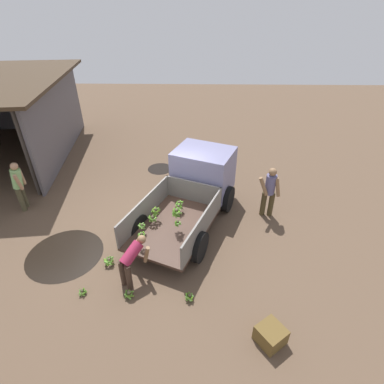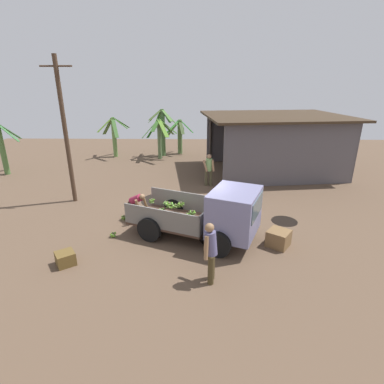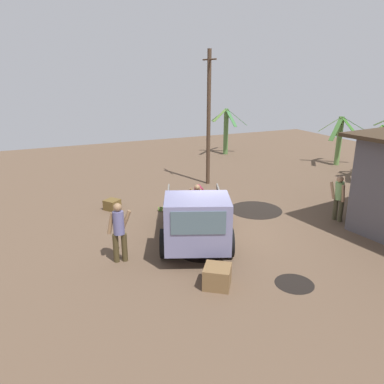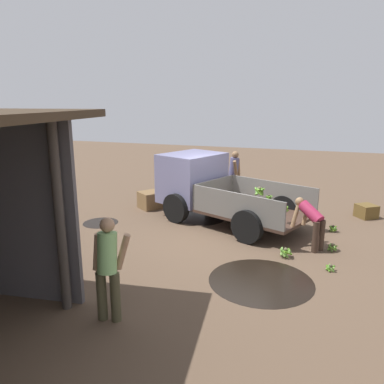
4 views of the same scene
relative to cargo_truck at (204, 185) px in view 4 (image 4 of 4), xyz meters
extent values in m
plane|color=brown|center=(-0.97, 1.06, -0.99)|extent=(36.00, 36.00, 0.00)
cylinder|color=black|center=(-2.32, 3.64, -0.99)|extent=(2.06, 2.06, 0.01)
cylinder|color=black|center=(0.01, 0.17, -0.99)|extent=(1.46, 1.46, 0.01)
cylinder|color=black|center=(2.63, 1.57, -0.99)|extent=(1.01, 1.01, 0.01)
cube|color=#402C22|center=(-1.64, 0.67, -0.53)|extent=(3.29, 2.77, 0.08)
cube|color=slate|center=(-1.30, 1.50, -0.14)|extent=(2.61, 1.11, 0.70)
cube|color=slate|center=(-1.98, -0.16, -0.14)|extent=(2.61, 1.11, 0.70)
cube|color=slate|center=(-0.37, 0.15, -0.14)|extent=(0.75, 1.73, 0.70)
cube|color=slate|center=(0.42, -0.18, 0.16)|extent=(2.01, 2.22, 1.46)
cube|color=#4C606B|center=(1.10, -0.45, 0.45)|extent=(0.58, 1.35, 0.64)
cylinder|color=black|center=(0.59, 0.79, -0.57)|extent=(0.87, 0.53, 0.85)
cylinder|color=black|center=(-0.14, -0.98, -0.57)|extent=(0.87, 0.53, 0.85)
cylinder|color=black|center=(-1.67, 1.72, -0.57)|extent=(0.87, 0.53, 0.85)
cylinder|color=black|center=(-2.39, -0.05, -0.57)|extent=(0.87, 0.53, 0.85)
sphere|color=#4C4531|center=(-1.39, 1.20, -0.10)|extent=(0.07, 0.07, 0.07)
cylinder|color=#5B8A1E|center=(-1.41, 1.12, -0.15)|extent=(0.20, 0.09, 0.14)
cylinder|color=#4F7C2C|center=(-1.33, 1.14, -0.15)|extent=(0.17, 0.18, 0.13)
cylinder|color=olive|center=(-1.31, 1.20, -0.15)|extent=(0.04, 0.20, 0.14)
cylinder|color=#619C23|center=(-1.34, 1.26, -0.15)|extent=(0.18, 0.16, 0.13)
cylinder|color=olive|center=(-1.41, 1.26, -0.18)|extent=(0.17, 0.10, 0.18)
cylinder|color=#588326|center=(-1.45, 1.23, -0.17)|extent=(0.13, 0.18, 0.16)
cylinder|color=#5F9030|center=(-1.45, 1.17, -0.18)|extent=(0.11, 0.17, 0.18)
sphere|color=brown|center=(-1.75, 0.57, 0.15)|extent=(0.09, 0.09, 0.09)
cylinder|color=#729E42|center=(-1.80, 0.50, 0.08)|extent=(0.22, 0.17, 0.17)
cylinder|color=#5E9E21|center=(-1.74, 0.51, 0.06)|extent=(0.19, 0.08, 0.21)
cylinder|color=olive|center=(-1.69, 0.55, 0.06)|extent=(0.12, 0.20, 0.21)
cylinder|color=#5D9737|center=(-1.68, 0.61, 0.08)|extent=(0.14, 0.22, 0.18)
cylinder|color=#68AC2E|center=(-1.74, 0.65, 0.07)|extent=(0.21, 0.08, 0.20)
cylinder|color=olive|center=(-1.80, 0.62, 0.06)|extent=(0.17, 0.17, 0.21)
cylinder|color=#41731E|center=(-1.83, 0.57, 0.07)|extent=(0.06, 0.21, 0.20)
sphere|color=brown|center=(-1.59, 1.27, -0.21)|extent=(0.08, 0.08, 0.08)
cylinder|color=#558525|center=(-1.51, 1.26, -0.26)|extent=(0.05, 0.20, 0.11)
cylinder|color=olive|center=(-1.54, 1.30, -0.28)|extent=(0.12, 0.16, 0.16)
cylinder|color=#528623|center=(-1.60, 1.34, -0.27)|extent=(0.19, 0.06, 0.13)
cylinder|color=#4C7C21|center=(-1.66, 1.32, -0.26)|extent=(0.15, 0.17, 0.12)
cylinder|color=#649F37|center=(-1.66, 1.24, -0.27)|extent=(0.10, 0.19, 0.14)
cylinder|color=#5C8039|center=(-1.62, 1.19, -0.25)|extent=(0.20, 0.10, 0.10)
cylinder|color=#649536|center=(-1.57, 1.19, -0.25)|extent=(0.20, 0.10, 0.10)
sphere|color=#423B2B|center=(-2.01, 0.53, -0.04)|extent=(0.07, 0.07, 0.07)
cylinder|color=#6D9B40|center=(-1.97, 0.56, -0.10)|extent=(0.11, 0.13, 0.13)
cylinder|color=#5EA327|center=(-2.01, 0.57, -0.10)|extent=(0.13, 0.05, 0.14)
cylinder|color=#3C7317|center=(-2.05, 0.55, -0.10)|extent=(0.10, 0.13, 0.13)
cylinder|color=#73AC4A|center=(-2.05, 0.49, -0.08)|extent=(0.13, 0.14, 0.10)
cylinder|color=#5A8529|center=(-2.00, 0.47, -0.08)|extent=(0.15, 0.06, 0.10)
cylinder|color=#75AB49|center=(-1.97, 0.51, -0.11)|extent=(0.10, 0.13, 0.14)
sphere|color=#49422F|center=(-2.51, 1.40, -0.05)|extent=(0.08, 0.08, 0.08)
cylinder|color=#4E831D|center=(-2.56, 1.39, -0.12)|extent=(0.08, 0.16, 0.14)
cylinder|color=#6FA23F|center=(-2.54, 1.36, -0.12)|extent=(0.14, 0.11, 0.16)
cylinder|color=#75AF49|center=(-2.49, 1.36, -0.12)|extent=(0.15, 0.09, 0.15)
cylinder|color=#6F9E37|center=(-2.46, 1.39, -0.12)|extent=(0.08, 0.15, 0.15)
cylinder|color=#529E1F|center=(-2.44, 1.43, -0.09)|extent=(0.10, 0.18, 0.10)
cylinder|color=#67A836|center=(-2.48, 1.46, -0.10)|extent=(0.17, 0.11, 0.12)
cylinder|color=#71A944|center=(-2.53, 1.46, -0.11)|extent=(0.16, 0.09, 0.14)
cylinder|color=#70A732|center=(-2.56, 1.44, -0.11)|extent=(0.12, 0.16, 0.13)
sphere|color=brown|center=(-1.06, 0.56, -0.22)|extent=(0.08, 0.08, 0.08)
cylinder|color=#567933|center=(-1.10, 0.51, -0.27)|extent=(0.16, 0.15, 0.13)
cylinder|color=#4F9321|center=(-1.03, 0.52, -0.29)|extent=(0.15, 0.10, 0.17)
cylinder|color=#547E35|center=(-1.00, 0.57, -0.29)|extent=(0.07, 0.16, 0.16)
cylinder|color=#5C8B3B|center=(-1.05, 0.64, -0.26)|extent=(0.19, 0.04, 0.12)
cylinder|color=#5A8B22|center=(-1.11, 0.60, -0.28)|extent=(0.12, 0.16, 0.15)
sphere|color=brown|center=(-1.98, 1.50, -0.19)|extent=(0.07, 0.07, 0.07)
cylinder|color=#75AE4B|center=(-1.92, 1.53, -0.23)|extent=(0.11, 0.17, 0.10)
cylinder|color=#57872A|center=(-1.98, 1.56, -0.23)|extent=(0.16, 0.04, 0.12)
cylinder|color=#6DA43F|center=(-2.03, 1.54, -0.22)|extent=(0.13, 0.16, 0.09)
cylinder|color=#679E41|center=(-2.02, 1.48, -0.25)|extent=(0.10, 0.14, 0.15)
cylinder|color=#579132|center=(-1.98, 1.44, -0.24)|extent=(0.15, 0.05, 0.13)
cylinder|color=#70B043|center=(-1.94, 1.47, -0.25)|extent=(0.11, 0.14, 0.14)
sphere|color=brown|center=(-0.96, 0.55, -0.15)|extent=(0.09, 0.09, 0.09)
cylinder|color=#65AF35|center=(-0.99, 0.52, -0.23)|extent=(0.15, 0.14, 0.19)
cylinder|color=#557935|center=(-0.95, 0.48, -0.21)|extent=(0.20, 0.07, 0.15)
cylinder|color=#64A730|center=(-0.88, 0.52, -0.20)|extent=(0.12, 0.20, 0.13)
cylinder|color=#6EB036|center=(-0.89, 0.58, -0.21)|extent=(0.12, 0.19, 0.15)
cylinder|color=#538224|center=(-0.93, 0.61, -0.23)|extent=(0.18, 0.11, 0.18)
cylinder|color=#66B130|center=(-0.99, 0.60, -0.23)|extent=(0.16, 0.12, 0.19)
cylinder|color=#58992C|center=(-1.02, 0.56, -0.22)|extent=(0.06, 0.18, 0.17)
cylinder|color=#3F3833|center=(0.67, 5.68, 0.61)|extent=(0.16, 0.16, 3.20)
cylinder|color=#42371E|center=(-0.40, -2.33, -0.57)|extent=(0.19, 0.19, 0.84)
cylinder|color=#42371E|center=(-0.37, -2.09, -0.57)|extent=(0.19, 0.19, 0.84)
cylinder|color=slate|center=(-0.41, -2.20, 0.18)|extent=(0.41, 0.36, 0.69)
sphere|color=#8C6746|center=(-0.46, -2.20, 0.63)|extent=(0.24, 0.24, 0.24)
cylinder|color=#8C6746|center=(-0.54, -2.40, 0.15)|extent=(0.15, 0.25, 0.63)
cylinder|color=#8C6746|center=(-0.53, -1.97, 0.17)|extent=(0.16, 0.35, 0.62)
cylinder|color=#3B2A20|center=(-3.28, 1.79, -0.62)|extent=(0.20, 0.20, 0.75)
cylinder|color=#3B2A20|center=(-3.40, 1.62, -0.62)|extent=(0.20, 0.20, 0.75)
cylinder|color=#9E2444|center=(-3.13, 1.55, -0.11)|extent=(0.68, 0.61, 0.52)
sphere|color=#8C6746|center=(-2.85, 1.34, 0.08)|extent=(0.21, 0.21, 0.21)
cylinder|color=#8C6746|center=(-2.78, 1.52, -0.26)|extent=(0.24, 0.27, 0.55)
cylinder|color=#8C6746|center=(-3.01, 1.22, -0.26)|extent=(0.22, 0.25, 0.56)
cylinder|color=#47432C|center=(-0.10, 5.77, -0.58)|extent=(0.18, 0.18, 0.83)
cylinder|color=#47432C|center=(-0.33, 5.74, -0.58)|extent=(0.18, 0.18, 0.83)
cylinder|color=#8EC375|center=(-0.21, 5.72, 0.15)|extent=(0.35, 0.42, 0.68)
sphere|color=tan|center=(-0.20, 5.66, 0.59)|extent=(0.23, 0.23, 0.23)
cylinder|color=tan|center=(0.01, 5.67, 0.12)|extent=(0.19, 0.13, 0.62)
cylinder|color=tan|center=(-0.40, 5.56, 0.13)|extent=(0.29, 0.14, 0.61)
sphere|color=brown|center=(-3.67, 1.59, -0.84)|extent=(0.08, 0.08, 0.08)
cylinder|color=#507F26|center=(-3.67, 1.66, -0.89)|extent=(0.18, 0.04, 0.13)
cylinder|color=#6CAF3E|center=(-3.74, 1.61, -0.90)|extent=(0.10, 0.18, 0.14)
cylinder|color=#5B8625|center=(-3.72, 1.54, -0.90)|extent=(0.14, 0.15, 0.15)
cylinder|color=olive|center=(-3.66, 1.53, -0.91)|extent=(0.16, 0.07, 0.16)
cylinder|color=#6DA93B|center=(-3.61, 1.56, -0.90)|extent=(0.09, 0.18, 0.14)
cylinder|color=#55772F|center=(-3.63, 1.63, -0.91)|extent=(0.14, 0.14, 0.16)
sphere|color=brown|center=(-3.71, 0.17, -0.84)|extent=(0.07, 0.07, 0.07)
cylinder|color=#618E3C|center=(-3.78, 0.19, -0.89)|extent=(0.11, 0.17, 0.12)
cylinder|color=#67AA2A|center=(-3.76, 0.16, -0.91)|extent=(0.07, 0.14, 0.16)
cylinder|color=#588E1D|center=(-3.73, 0.10, -0.89)|extent=(0.17, 0.07, 0.13)
cylinder|color=#649441|center=(-3.68, 0.12, -0.91)|extent=(0.14, 0.12, 0.15)
cylinder|color=olive|center=(-3.66, 0.17, -0.91)|extent=(0.04, 0.14, 0.16)
cylinder|color=#537D1F|center=(-3.68, 0.22, -0.90)|extent=(0.15, 0.13, 0.14)
cylinder|color=#509421|center=(-3.72, 0.23, -0.89)|extent=(0.17, 0.06, 0.12)
sphere|color=#443D2C|center=(-3.62, 2.71, -0.88)|extent=(0.07, 0.07, 0.07)
cylinder|color=#45801A|center=(-3.57, 2.74, -0.93)|extent=(0.11, 0.15, 0.12)
cylinder|color=#689E3D|center=(-3.63, 2.77, -0.93)|extent=(0.15, 0.07, 0.13)
cylinder|color=#73A743|center=(-3.67, 2.71, -0.93)|extent=(0.05, 0.15, 0.13)
cylinder|color=#487E22|center=(-3.64, 2.66, -0.92)|extent=(0.16, 0.09, 0.11)
cylinder|color=#54972A|center=(-3.57, 2.68, -0.93)|extent=(0.12, 0.14, 0.12)
sphere|color=brown|center=(-2.66, 2.31, -0.80)|extent=(0.08, 0.08, 0.08)
cylinder|color=#70AF3F|center=(-2.75, 2.32, -0.85)|extent=(0.08, 0.22, 0.13)
cylinder|color=#73AA3F|center=(-2.71, 2.27, -0.89)|extent=(0.15, 0.16, 0.20)
cylinder|color=#5C922C|center=(-2.66, 2.23, -0.88)|extent=(0.20, 0.06, 0.18)
cylinder|color=#557E2C|center=(-2.62, 2.26, -0.89)|extent=(0.16, 0.16, 0.19)
cylinder|color=#71A345|center=(-2.58, 2.31, -0.86)|extent=(0.05, 0.21, 0.15)
cylinder|color=#587E31|center=(-2.61, 2.36, -0.87)|extent=(0.17, 0.18, 0.17)
cylinder|color=#5C9736|center=(-2.65, 2.38, -0.88)|extent=(0.20, 0.07, 0.18)
cylinder|color=#5F9C22|center=(-2.72, 2.37, -0.85)|extent=(0.20, 0.18, 0.14)
cube|color=brown|center=(-4.68, -1.50, -0.80)|extent=(0.72, 0.72, 0.40)
cube|color=brown|center=(1.91, -0.29, -0.72)|extent=(0.92, 0.92, 0.54)
camera|label=1|loc=(-8.20, 0.01, 4.94)|focal=28.00mm
camera|label=2|loc=(-0.76, -9.05, 4.14)|focal=28.00mm
camera|label=3|loc=(9.24, -4.25, 4.22)|focal=35.00mm
camera|label=4|loc=(-3.24, 10.42, 2.48)|focal=35.00mm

